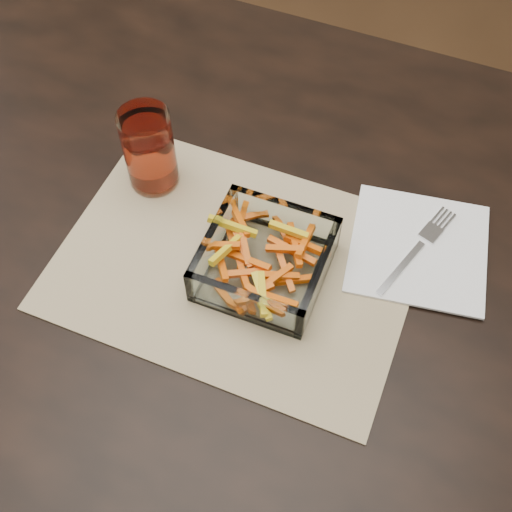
% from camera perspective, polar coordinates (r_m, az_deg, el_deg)
% --- Properties ---
extents(dining_table, '(1.60, 0.90, 0.75)m').
position_cam_1_polar(dining_table, '(0.96, -5.94, 1.19)').
color(dining_table, black).
rests_on(dining_table, ground).
extents(placemat, '(0.45, 0.34, 0.00)m').
position_cam_1_polar(placemat, '(0.83, -1.80, -0.63)').
color(placemat, tan).
rests_on(placemat, dining_table).
extents(glass_bowl, '(0.15, 0.15, 0.06)m').
position_cam_1_polar(glass_bowl, '(0.80, 0.83, -0.50)').
color(glass_bowl, white).
rests_on(glass_bowl, placemat).
extents(tumbler, '(0.07, 0.07, 0.12)m').
position_cam_1_polar(tumbler, '(0.88, -9.44, 9.11)').
color(tumbler, white).
rests_on(tumbler, placemat).
extents(napkin, '(0.20, 0.20, 0.00)m').
position_cam_1_polar(napkin, '(0.87, 14.24, 0.70)').
color(napkin, white).
rests_on(napkin, placemat).
extents(fork, '(0.07, 0.17, 0.00)m').
position_cam_1_polar(fork, '(0.86, 14.21, 0.73)').
color(fork, silver).
rests_on(fork, napkin).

